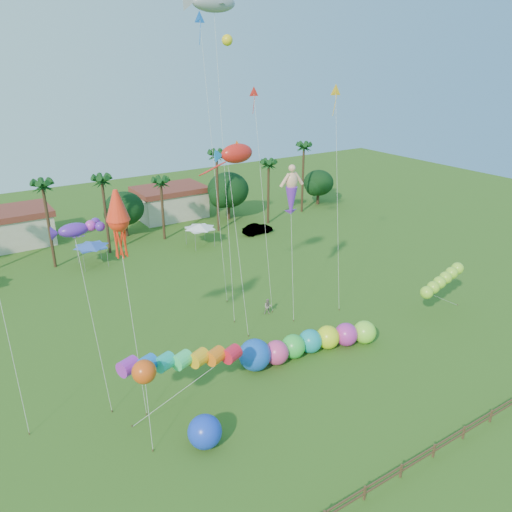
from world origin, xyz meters
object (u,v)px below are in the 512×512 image
caterpillar_inflatable (304,344)px  blue_ball (205,432)px  car_b (258,229)px  spectator_b (268,307)px

caterpillar_inflatable → blue_ball: caterpillar_inflatable is taller
car_b → spectator_b: bearing=146.8°
caterpillar_inflatable → blue_ball: bearing=-148.5°
blue_ball → spectator_b: bearing=42.9°
spectator_b → caterpillar_inflatable: bearing=-74.0°
car_b → spectator_b: 23.86m
car_b → spectator_b: spectator_b is taller
spectator_b → car_b: bearing=86.6°
car_b → caterpillar_inflatable: size_ratio=0.34×
spectator_b → blue_ball: bearing=-109.8°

